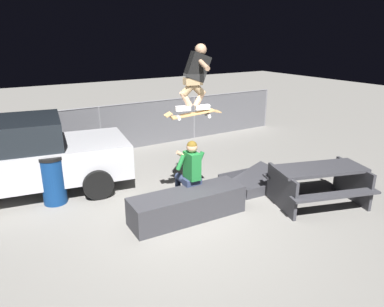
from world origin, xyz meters
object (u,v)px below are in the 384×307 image
(skateboard, at_px, (193,114))
(person_sitting_on_ledge, at_px, (189,170))
(skater_airborne, at_px, (196,74))
(ledge_box_main, at_px, (188,205))
(kicker_ramp, at_px, (253,183))
(trash_bin, at_px, (53,180))
(parked_car, at_px, (19,157))
(picnic_table_back, at_px, (319,179))

(skateboard, bearing_deg, person_sitting_on_ledge, 171.01)
(skater_airborne, bearing_deg, skateboard, 167.36)
(ledge_box_main, distance_m, skateboard, 1.62)
(kicker_ramp, relative_size, trash_bin, 1.33)
(kicker_ramp, bearing_deg, parked_car, 152.29)
(skater_airborne, relative_size, kicker_ramp, 0.87)
(person_sitting_on_ledge, relative_size, skater_airborne, 1.19)
(skateboard, xyz_separation_m, picnic_table_back, (2.11, -1.17, -1.30))
(person_sitting_on_ledge, relative_size, parked_car, 0.30)
(ledge_box_main, relative_size, person_sitting_on_ledge, 1.57)
(skater_airborne, distance_m, picnic_table_back, 3.08)
(ledge_box_main, height_order, kicker_ramp, ledge_box_main)
(kicker_ramp, bearing_deg, trash_bin, 159.53)
(skater_airborne, distance_m, parked_car, 3.98)
(kicker_ramp, distance_m, trash_bin, 4.08)
(person_sitting_on_ledge, xyz_separation_m, picnic_table_back, (2.18, -1.18, -0.25))
(ledge_box_main, xyz_separation_m, picnic_table_back, (2.44, -0.82, 0.25))
(skateboard, height_order, picnic_table_back, skateboard)
(parked_car, bearing_deg, trash_bin, -60.73)
(ledge_box_main, height_order, skater_airborne, skater_airborne)
(skateboard, bearing_deg, kicker_ramp, 3.67)
(person_sitting_on_ledge, relative_size, trash_bin, 1.39)
(trash_bin, height_order, parked_car, parked_car)
(person_sitting_on_ledge, relative_size, skateboard, 1.29)
(skater_airborne, bearing_deg, person_sitting_on_ledge, 169.41)
(ledge_box_main, distance_m, skater_airborne, 2.29)
(picnic_table_back, bearing_deg, trash_bin, 148.09)
(kicker_ramp, distance_m, parked_car, 4.87)
(person_sitting_on_ledge, xyz_separation_m, skater_airborne, (0.13, -0.02, 1.74))
(ledge_box_main, bearing_deg, skateboard, 47.04)
(skater_airborne, bearing_deg, trash_bin, 145.92)
(person_sitting_on_ledge, relative_size, picnic_table_back, 0.66)
(trash_bin, bearing_deg, parked_car, 119.27)
(skater_airborne, xyz_separation_m, parked_car, (-2.73, 2.35, -1.69))
(kicker_ramp, height_order, parked_car, parked_car)
(person_sitting_on_ledge, bearing_deg, parked_car, 138.14)
(person_sitting_on_ledge, height_order, parked_car, parked_car)
(skateboard, relative_size, skater_airborne, 0.93)
(ledge_box_main, xyz_separation_m, skateboard, (0.33, 0.35, 1.54))
(trash_bin, relative_size, parked_car, 0.22)
(person_sitting_on_ledge, distance_m, parked_car, 3.49)
(skater_airborne, bearing_deg, kicker_ramp, 4.26)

